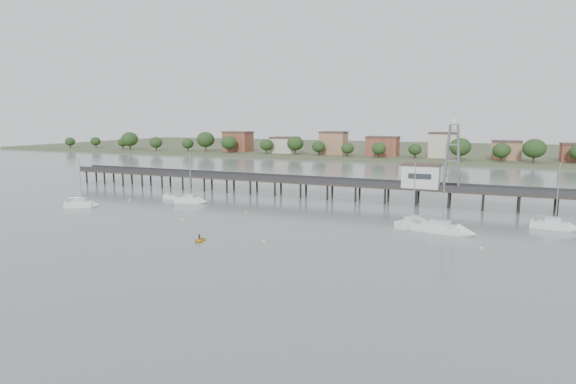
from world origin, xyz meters
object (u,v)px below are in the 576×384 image
(sailboat_e, at_px, (560,226))
(pier, at_px, (317,183))
(lattice_tower, at_px, (453,157))
(sailboat_c, at_px, (416,223))
(sailboat_b, at_px, (194,200))
(white_tender, at_px, (170,197))
(yellow_dinghy, at_px, (199,241))
(sailboat_a, at_px, (85,204))
(sailboat_d, at_px, (450,230))

(sailboat_e, bearing_deg, pier, 171.45)
(lattice_tower, relative_size, sailboat_c, 1.28)
(sailboat_b, distance_m, sailboat_c, 51.17)
(white_tender, distance_m, yellow_dinghy, 43.17)
(sailboat_b, xyz_separation_m, white_tender, (-8.63, 2.71, -0.20))
(sailboat_e, height_order, yellow_dinghy, sailboat_e)
(pier, distance_m, sailboat_a, 53.61)
(lattice_tower, bearing_deg, sailboat_c, -100.25)
(sailboat_a, relative_size, yellow_dinghy, 4.49)
(pier, height_order, sailboat_d, sailboat_d)
(pier, bearing_deg, sailboat_b, -142.17)
(sailboat_d, xyz_separation_m, white_tender, (-65.80, 10.56, -0.18))
(sailboat_b, bearing_deg, yellow_dinghy, -64.82)
(sailboat_c, bearing_deg, sailboat_a, 132.99)
(pier, bearing_deg, white_tender, -154.15)
(sailboat_a, relative_size, sailboat_d, 0.70)
(white_tender, relative_size, yellow_dinghy, 1.48)
(lattice_tower, distance_m, sailboat_d, 28.26)
(sailboat_c, relative_size, yellow_dinghy, 4.72)
(lattice_tower, height_order, sailboat_e, lattice_tower)
(sailboat_c, bearing_deg, pier, 85.64)
(sailboat_a, height_order, white_tender, sailboat_a)
(sailboat_b, height_order, sailboat_a, sailboat_b)
(sailboat_b, relative_size, sailboat_a, 1.05)
(lattice_tower, bearing_deg, sailboat_a, -156.57)
(sailboat_d, bearing_deg, sailboat_a, -163.77)
(sailboat_e, bearing_deg, white_tender, -171.59)
(lattice_tower, xyz_separation_m, white_tender, (-63.72, -15.61, -10.65))
(sailboat_e, xyz_separation_m, sailboat_a, (-93.94, -16.57, 0.01))
(sailboat_a, distance_m, sailboat_c, 70.79)
(sailboat_d, bearing_deg, sailboat_e, 42.69)
(pier, bearing_deg, sailboat_e, -16.96)
(sailboat_e, relative_size, sailboat_d, 0.75)
(lattice_tower, height_order, sailboat_b, lattice_tower)
(pier, height_order, sailboat_a, sailboat_a)
(sailboat_c, bearing_deg, white_tender, 118.51)
(lattice_tower, relative_size, sailboat_e, 1.25)
(pier, bearing_deg, lattice_tower, 0.00)
(pier, height_order, white_tender, pier)
(sailboat_c, height_order, yellow_dinghy, sailboat_c)
(sailboat_d, bearing_deg, yellow_dinghy, -138.19)
(sailboat_e, relative_size, sailboat_c, 1.03)
(pier, relative_size, sailboat_d, 9.07)
(pier, relative_size, sailboat_e, 12.06)
(sailboat_c, bearing_deg, sailboat_b, 120.37)
(white_tender, bearing_deg, sailboat_d, -7.10)
(sailboat_e, height_order, white_tender, sailboat_e)
(sailboat_c, xyz_separation_m, yellow_dinghy, (-30.32, -24.60, -0.65))
(lattice_tower, relative_size, white_tender, 4.07)
(yellow_dinghy, bearing_deg, sailboat_d, 28.05)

